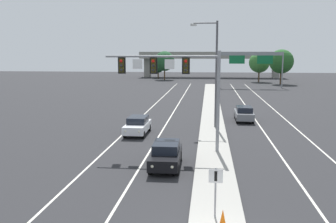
% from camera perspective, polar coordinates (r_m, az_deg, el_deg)
% --- Properties ---
extents(median_island, '(2.40, 110.00, 0.15)m').
position_cam_1_polar(median_island, '(31.65, 6.99, -4.00)').
color(median_island, '#9E9B93').
rests_on(median_island, ground).
extents(lane_stripe_oncoming_center, '(0.14, 100.00, 0.01)m').
position_cam_1_polar(lane_stripe_oncoming_center, '(38.75, -0.09, -1.64)').
color(lane_stripe_oncoming_center, silver).
rests_on(lane_stripe_oncoming_center, ground).
extents(lane_stripe_receding_center, '(0.14, 100.00, 0.01)m').
position_cam_1_polar(lane_stripe_receding_center, '(38.86, 13.83, -1.87)').
color(lane_stripe_receding_center, silver).
rests_on(lane_stripe_receding_center, ground).
extents(edge_stripe_left, '(0.14, 100.00, 0.01)m').
position_cam_1_polar(edge_stripe_left, '(39.25, -4.88, -1.54)').
color(edge_stripe_left, silver).
rests_on(edge_stripe_left, ground).
extents(edge_stripe_right, '(0.14, 100.00, 0.01)m').
position_cam_1_polar(edge_stripe_right, '(39.44, 18.59, -1.93)').
color(edge_stripe_right, silver).
rests_on(edge_stripe_right, ground).
extents(overhead_signal_mast, '(8.24, 0.44, 7.20)m').
position_cam_1_polar(overhead_signal_mast, '(26.29, 1.47, 5.44)').
color(overhead_signal_mast, gray).
rests_on(overhead_signal_mast, median_island).
extents(median_sign_post, '(0.60, 0.10, 2.20)m').
position_cam_1_polar(median_sign_post, '(16.12, 7.38, -11.27)').
color(median_sign_post, gray).
rests_on(median_sign_post, median_island).
extents(street_lamp_median, '(2.58, 0.28, 10.00)m').
position_cam_1_polar(street_lamp_median, '(35.18, 7.14, 6.71)').
color(street_lamp_median, '#4C4C51').
rests_on(street_lamp_median, median_island).
extents(car_oncoming_black, '(1.88, 4.49, 1.58)m').
position_cam_1_polar(car_oncoming_black, '(23.44, -0.31, -6.68)').
color(car_oncoming_black, black).
rests_on(car_oncoming_black, ground).
extents(car_oncoming_white, '(1.85, 4.48, 1.58)m').
position_cam_1_polar(car_oncoming_white, '(32.93, -4.74, -2.13)').
color(car_oncoming_white, silver).
rests_on(car_oncoming_white, ground).
extents(car_receding_grey, '(1.83, 4.47, 1.58)m').
position_cam_1_polar(car_receding_grey, '(40.11, 11.69, -0.28)').
color(car_receding_grey, slate).
rests_on(car_receding_grey, ground).
extents(traffic_cone_median_nose, '(0.36, 0.36, 0.74)m').
position_cam_1_polar(traffic_cone_median_nose, '(15.76, 8.49, -16.05)').
color(traffic_cone_median_nose, black).
rests_on(traffic_cone_median_nose, median_island).
extents(highway_sign_gantry, '(13.28, 0.42, 7.50)m').
position_cam_1_polar(highway_sign_gantry, '(78.99, 12.73, 8.05)').
color(highway_sign_gantry, gray).
rests_on(highway_sign_gantry, ground).
extents(overpass_bridge, '(42.40, 6.40, 7.65)m').
position_cam_1_polar(overpass_bridge, '(112.04, 6.61, 8.23)').
color(overpass_bridge, gray).
rests_on(overpass_bridge, ground).
extents(tree_far_right_a, '(5.22, 5.22, 7.55)m').
position_cam_1_polar(tree_far_right_a, '(96.22, 13.98, 7.40)').
color(tree_far_right_a, '#4C3823').
rests_on(tree_far_right_a, ground).
extents(tree_far_right_b, '(5.62, 5.62, 8.14)m').
position_cam_1_polar(tree_far_right_b, '(90.22, 17.17, 7.42)').
color(tree_far_right_b, '#4C3823').
rests_on(tree_far_right_b, ground).
extents(tree_far_left_c, '(5.39, 5.39, 7.80)m').
position_cam_1_polar(tree_far_left_c, '(101.30, -0.54, 7.82)').
color(tree_far_left_c, '#4C3823').
rests_on(tree_far_left_c, ground).
extents(tree_far_left_a, '(3.57, 3.57, 5.17)m').
position_cam_1_polar(tree_far_left_a, '(107.68, -1.54, 6.97)').
color(tree_far_left_a, '#4C3823').
rests_on(tree_far_left_a, ground).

